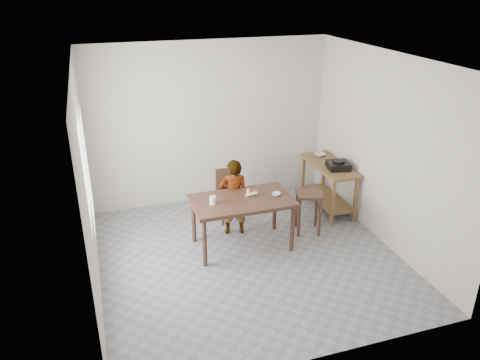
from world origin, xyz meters
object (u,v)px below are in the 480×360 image
object	(u,v)px
stool	(308,212)
dining_table	(242,223)
prep_counter	(328,187)
dining_chair	(231,196)
child	(234,197)

from	to	relation	value
stool	dining_table	bearing A→B (deg)	-174.93
prep_counter	dining_chair	world-z (taller)	dining_chair
prep_counter	child	distance (m)	1.75
prep_counter	dining_chair	xyz separation A→B (m)	(-1.64, 0.14, 0.01)
dining_table	prep_counter	xyz separation A→B (m)	(1.72, 0.70, 0.03)
prep_counter	dining_chair	size ratio (longest dim) A/B	1.48
prep_counter	child	size ratio (longest dim) A/B	1.01
dining_table	prep_counter	distance (m)	1.86
stool	child	bearing A→B (deg)	163.74
child	dining_chair	distance (m)	0.48
dining_table	prep_counter	bearing A→B (deg)	22.15
dining_table	child	bearing A→B (deg)	89.89
dining_table	stool	world-z (taller)	dining_table
dining_chair	prep_counter	bearing A→B (deg)	-1.80
prep_counter	stool	world-z (taller)	prep_counter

